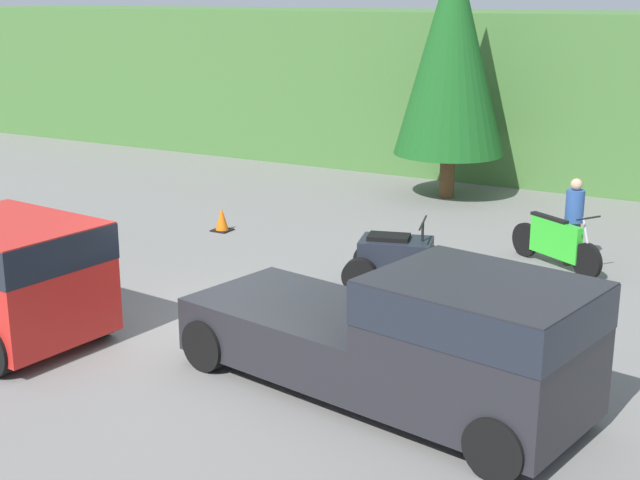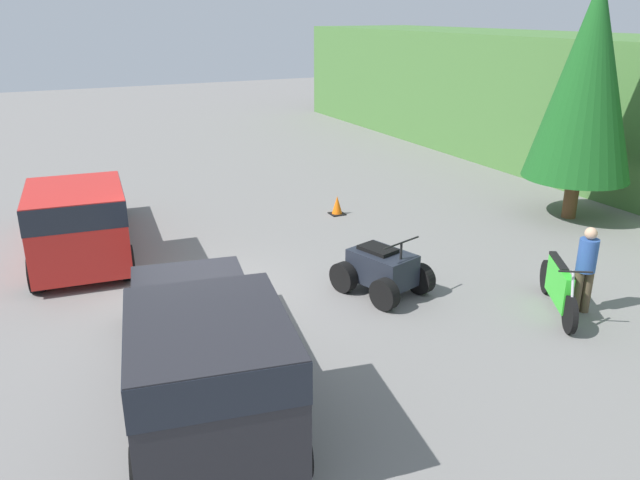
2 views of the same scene
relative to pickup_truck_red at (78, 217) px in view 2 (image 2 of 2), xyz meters
The scene contains 8 objects.
ground_plane 4.21m from the pickup_truck_red, 27.82° to the left, with size 80.00×80.00×0.00m, color slate.
tree_left 13.53m from the pickup_truck_red, 77.48° to the left, with size 2.89×2.89×6.57m.
pickup_truck_red is the anchor object (origin of this frame).
pickup_truck_second 7.38m from the pickup_truck_red, ahead, with size 6.01×3.05×1.94m.
dirt_bike 10.79m from the pickup_truck_red, 48.57° to the left, with size 2.15×1.38×1.21m.
quad_atv 7.31m from the pickup_truck_red, 48.11° to the left, with size 2.11×1.80×1.26m.
rider_person 11.22m from the pickup_truck_red, 48.98° to the left, with size 0.46×0.46×1.76m.
traffic_cone 7.10m from the pickup_truck_red, 92.42° to the left, with size 0.42×0.42×0.55m.
Camera 2 is at (11.47, -2.88, 5.60)m, focal length 35.00 mm.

